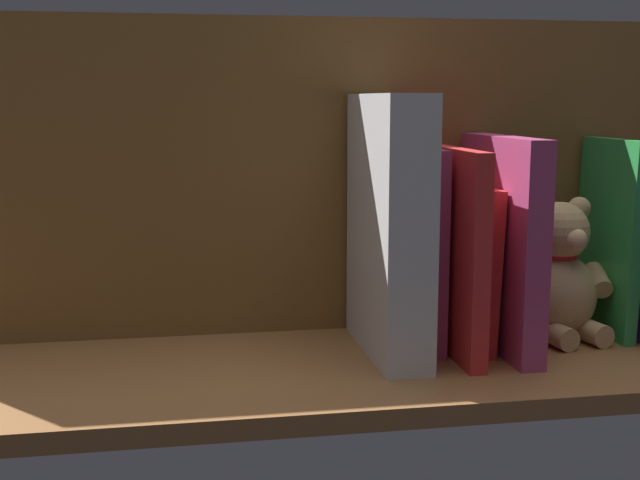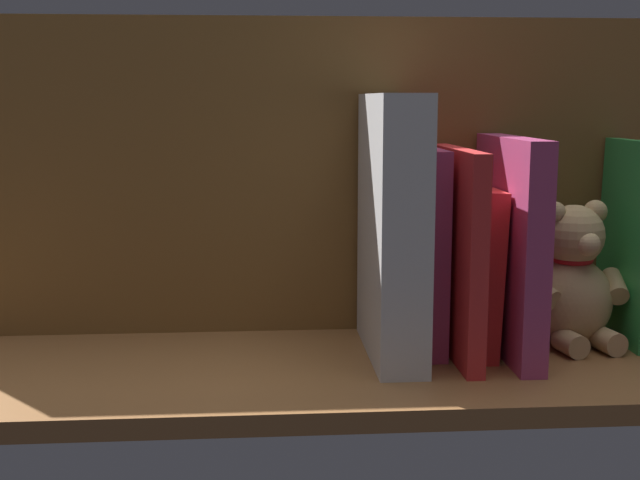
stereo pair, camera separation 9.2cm
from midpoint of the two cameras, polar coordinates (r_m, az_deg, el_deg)
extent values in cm
cube|color=brown|center=(95.81, -2.79, -8.85)|extent=(101.94, 31.94, 2.20)
cube|color=brown|center=(105.01, -3.84, 4.25)|extent=(101.94, 1.50, 38.96)
cube|color=purple|center=(109.26, 18.12, -0.65)|extent=(2.01, 16.31, 21.35)
cube|color=green|center=(109.09, 16.70, 0.19)|extent=(2.14, 13.60, 24.33)
ellipsoid|color=tan|center=(106.25, 13.36, -3.70)|extent=(11.44, 10.59, 10.52)
sphere|color=tan|center=(104.75, 13.53, 0.56)|extent=(7.24, 7.24, 7.24)
sphere|color=tan|center=(105.91, 14.81, 2.08)|extent=(2.80, 2.80, 2.80)
sphere|color=tan|center=(102.89, 12.33, 1.97)|extent=(2.80, 2.80, 2.80)
sphere|color=#DBB77F|center=(102.34, 14.48, 0.00)|extent=(2.80, 2.80, 2.80)
cylinder|color=tan|center=(107.64, 16.01, -2.63)|extent=(3.30, 5.51, 3.89)
cylinder|color=tan|center=(102.10, 11.48, -3.10)|extent=(4.74, 5.71, 3.89)
cylinder|color=tan|center=(104.99, 15.72, -6.13)|extent=(3.46, 4.38, 2.80)
cylinder|color=tan|center=(102.33, 13.57, -6.45)|extent=(3.46, 4.38, 2.80)
torus|color=red|center=(105.23, 13.47, -0.99)|extent=(5.59, 5.59, 0.82)
cube|color=#B23F72|center=(99.64, 9.61, -0.22)|extent=(2.89, 20.79, 24.90)
cube|color=red|center=(101.32, 7.35, -1.66)|extent=(3.18, 16.04, 19.23)
cube|color=red|center=(97.89, 6.18, -0.69)|extent=(2.00, 20.70, 23.66)
cube|color=#B23F72|center=(99.92, 4.14, -0.48)|extent=(2.48, 14.87, 23.53)
cube|color=silver|center=(95.66, 1.94, 0.96)|extent=(5.42, 20.38, 29.70)
camera|label=1|loc=(0.05, -92.86, -0.48)|focal=47.23mm
camera|label=2|loc=(0.05, 87.14, 0.48)|focal=47.23mm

